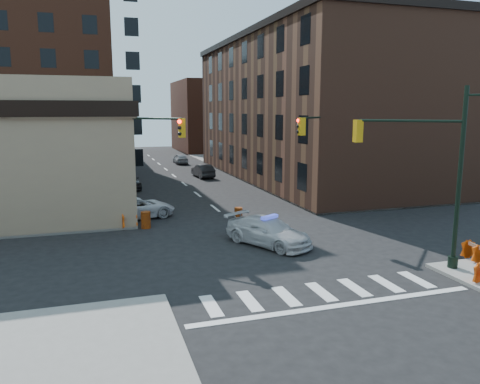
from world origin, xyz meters
TOP-DOWN VIEW (x-y plane):
  - ground at (0.00, 0.00)m, footprint 140.00×140.00m
  - sidewalk_ne at (23.00, 32.75)m, footprint 34.00×54.50m
  - commercial_row_ne at (13.00, 22.50)m, footprint 14.00×34.00m
  - filler_nw at (-16.00, 62.00)m, footprint 20.00×18.00m
  - filler_ne at (14.00, 58.00)m, footprint 16.00×16.00m
  - signal_pole_se at (6.04, -5.52)m, footprint 5.40×5.27m
  - signal_pole_nw at (-5.85, 5.34)m, footprint 3.58×3.67m
  - signal_pole_ne at (5.84, 5.35)m, footprint 3.67×3.58m
  - tree_ne_near at (7.50, 26.00)m, footprint 3.00×3.00m
  - tree_ne_far at (7.50, 34.00)m, footprint 3.00×3.00m
  - police_car at (0.35, -0.01)m, footprint 4.24×5.44m
  - pickup at (-5.80, 8.47)m, footprint 5.57×3.60m
  - parked_car_wnear at (-5.50, 20.74)m, footprint 2.45×4.86m
  - parked_car_wfar at (-5.50, 27.62)m, footprint 2.13×4.73m
  - parked_car_wdeep at (-3.04, 43.76)m, footprint 2.20×5.15m
  - parked_car_enear at (2.75, 25.84)m, footprint 1.80×4.34m
  - parked_car_efar at (2.83, 39.48)m, footprint 1.64×4.02m
  - pedestrian_a at (-8.80, 8.27)m, footprint 0.85×0.83m
  - pedestrian_b at (-12.85, 7.67)m, footprint 0.93×0.74m
  - pedestrian_c at (-13.00, 9.06)m, footprint 1.15×0.80m
  - barrel_road at (0.41, 5.56)m, footprint 0.61×0.61m
  - barrel_bank at (-5.50, 5.60)m, footprint 0.76×0.76m
  - barricade_se_a at (8.50, -5.70)m, footprint 0.69×1.14m
  - barricade_nw_a at (-6.50, 5.70)m, footprint 1.15×0.76m
  - barricade_nw_b at (-11.18, 6.47)m, footprint 1.24×0.68m

SIDE VIEW (x-z plane):
  - ground at x=0.00m, z-range 0.00..0.00m
  - sidewalk_ne at x=23.00m, z-range 0.00..0.15m
  - barrel_road at x=0.41m, z-range 0.00..0.92m
  - barrel_bank at x=-5.50m, z-range 0.00..1.04m
  - barricade_nw_a at x=-6.50m, z-range 0.15..0.95m
  - barricade_se_a at x=8.50m, z-range 0.15..0.95m
  - barricade_nw_b at x=-11.18m, z-range 0.15..1.05m
  - parked_car_efar at x=2.83m, z-range 0.00..1.36m
  - parked_car_enear at x=2.75m, z-range 0.00..1.40m
  - pickup at x=-5.80m, z-range 0.00..1.43m
  - police_car at x=0.35m, z-range 0.00..1.47m
  - parked_car_wdeep at x=-3.04m, z-range 0.00..1.48m
  - parked_car_wfar at x=-5.50m, z-range 0.00..1.51m
  - parked_car_wnear at x=-5.50m, z-range 0.00..1.59m
  - pedestrian_c at x=-13.00m, z-range 0.15..1.97m
  - pedestrian_b at x=-12.85m, z-range 0.15..1.99m
  - pedestrian_a at x=-8.80m, z-range 0.15..2.12m
  - tree_ne_near at x=7.50m, z-range 1.06..5.91m
  - tree_ne_far at x=7.50m, z-range 1.06..5.91m
  - signal_pole_nw at x=-5.85m, z-range 0.34..8.34m
  - signal_pole_ne at x=5.84m, z-range 0.34..8.34m
  - signal_pole_se at x=6.04m, z-range 0.61..8.61m
  - filler_ne at x=14.00m, z-range 0.00..12.00m
  - commercial_row_ne at x=13.00m, z-range 0.00..14.00m
  - filler_nw at x=-16.00m, z-range 0.00..16.00m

